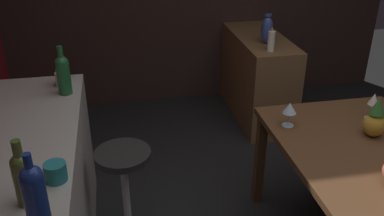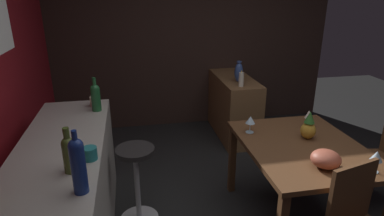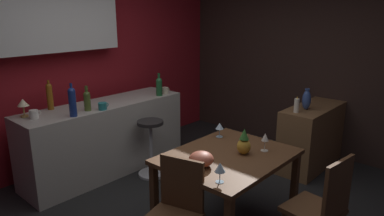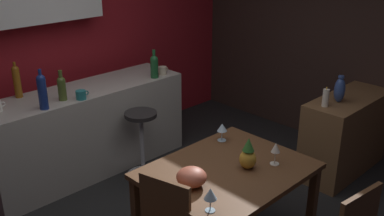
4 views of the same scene
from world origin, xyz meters
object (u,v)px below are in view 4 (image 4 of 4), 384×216
object	(u,v)px
wine_glass_left	(276,149)
cup_cream	(163,71)
pineapple_centerpiece	(248,155)
wine_bottle_green	(154,65)
wine_bottle_olive	(62,87)
wine_bottle_amber	(17,80)
cup_teal	(81,95)
sideboard_cabinet	(345,134)
wine_glass_right	(210,194)
pillar_candle_tall	(326,98)
wine_glass_center	(222,128)
dining_table	(227,179)
bar_stool	(142,143)
fruit_bowl	(192,177)
wine_bottle_cobalt	(42,90)
vase_ceramic_blue	(340,90)

from	to	relation	value
wine_glass_left	cup_cream	distance (m)	1.96
pineapple_centerpiece	wine_bottle_green	world-z (taller)	wine_bottle_green
wine_glass_left	wine_bottle_olive	xyz separation A→B (m)	(-0.65, 1.93, 0.16)
pineapple_centerpiece	wine_bottle_amber	distance (m)	2.31
cup_teal	cup_cream	size ratio (longest dim) A/B	1.06
wine_bottle_green	sideboard_cabinet	bearing A→B (deg)	-55.49
wine_glass_right	pineapple_centerpiece	bearing A→B (deg)	16.76
sideboard_cabinet	pillar_candle_tall	bearing A→B (deg)	172.56
wine_glass_center	wine_bottle_green	distance (m)	1.38
dining_table	bar_stool	world-z (taller)	dining_table
wine_glass_left	pineapple_centerpiece	world-z (taller)	pineapple_centerpiece
wine_glass_center	fruit_bowl	size ratio (longest dim) A/B	0.73
dining_table	wine_bottle_olive	size ratio (longest dim) A/B	4.10
wine_glass_center	fruit_bowl	world-z (taller)	wine_glass_center
wine_bottle_cobalt	pillar_candle_tall	size ratio (longest dim) A/B	1.87
wine_bottle_cobalt	wine_bottle_olive	xyz separation A→B (m)	(0.23, 0.09, -0.04)
fruit_bowl	pillar_candle_tall	size ratio (longest dim) A/B	1.08
bar_stool	wine_glass_right	xyz separation A→B (m)	(-0.72, -1.62, 0.48)
wine_glass_center	wine_glass_left	bearing A→B (deg)	-91.56
cup_teal	vase_ceramic_blue	size ratio (longest dim) A/B	0.49
pineapple_centerpiece	wine_bottle_amber	bearing A→B (deg)	108.24
wine_glass_center	wine_bottle_olive	size ratio (longest dim) A/B	0.53
pillar_candle_tall	wine_bottle_amber	bearing A→B (deg)	135.00
wine_glass_center	wine_bottle_olive	distance (m)	1.55
pillar_candle_tall	cup_cream	bearing A→B (deg)	110.19
bar_stool	wine_glass_center	distance (m)	1.11
vase_ceramic_blue	wine_bottle_olive	bearing A→B (deg)	139.11
bar_stool	wine_glass_center	size ratio (longest dim) A/B	4.67
wine_glass_right	wine_bottle_cobalt	distance (m)	1.93
wine_glass_center	fruit_bowl	distance (m)	0.74
wine_glass_center	sideboard_cabinet	bearing A→B (deg)	-13.02
cup_cream	pillar_candle_tall	distance (m)	1.75
wine_bottle_green	pillar_candle_tall	size ratio (longest dim) A/B	1.56
dining_table	wine_glass_right	size ratio (longest dim) A/B	7.34
cup_teal	vase_ceramic_blue	world-z (taller)	vase_ceramic_blue
cup_cream	pillar_candle_tall	world-z (taller)	pillar_candle_tall
wine_bottle_olive	wine_bottle_amber	size ratio (longest dim) A/B	0.83
wine_bottle_olive	pineapple_centerpiece	bearing A→B (deg)	-75.81
wine_bottle_olive	wine_bottle_amber	bearing A→B (deg)	125.73
wine_bottle_green	cup_cream	bearing A→B (deg)	11.02
fruit_bowl	cup_teal	world-z (taller)	cup_teal
sideboard_cabinet	fruit_bowl	world-z (taller)	fruit_bowl
sideboard_cabinet	wine_bottle_amber	distance (m)	3.29
wine_bottle_amber	sideboard_cabinet	bearing A→B (deg)	-40.55
pineapple_centerpiece	vase_ceramic_blue	bearing A→B (deg)	4.06
pillar_candle_tall	vase_ceramic_blue	bearing A→B (deg)	-9.13
bar_stool	pineapple_centerpiece	xyz separation A→B (m)	(-0.14, -1.44, 0.46)
wine_bottle_amber	vase_ceramic_blue	xyz separation A→B (m)	(2.24, -2.08, -0.12)
wine_bottle_cobalt	wine_bottle_amber	size ratio (longest dim) A/B	1.06
dining_table	cup_cream	distance (m)	1.90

